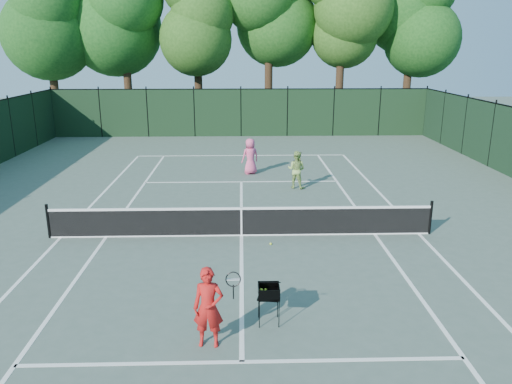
{
  "coord_description": "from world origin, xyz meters",
  "views": [
    {
      "loc": [
        0.03,
        -14.3,
        5.52
      ],
      "look_at": [
        0.47,
        1.0,
        1.1
      ],
      "focal_mm": 35.0,
      "sensor_mm": 36.0,
      "label": 1
    }
  ],
  "objects_px": {
    "ball_hopper": "(269,292)",
    "loose_ball_midcourt": "(271,244)",
    "coach": "(209,307)",
    "player_pink": "(250,156)",
    "player_green": "(296,170)"
  },
  "relations": [
    {
      "from": "player_pink",
      "to": "loose_ball_midcourt",
      "type": "bearing_deg",
      "value": 69.09
    },
    {
      "from": "player_pink",
      "to": "loose_ball_midcourt",
      "type": "distance_m",
      "value": 8.66
    },
    {
      "from": "player_pink",
      "to": "loose_ball_midcourt",
      "type": "relative_size",
      "value": 23.93
    },
    {
      "from": "loose_ball_midcourt",
      "to": "coach",
      "type": "bearing_deg",
      "value": -106.3
    },
    {
      "from": "player_pink",
      "to": "loose_ball_midcourt",
      "type": "xyz_separation_m",
      "value": [
        0.44,
        -8.61,
        -0.78
      ]
    },
    {
      "from": "ball_hopper",
      "to": "loose_ball_midcourt",
      "type": "xyz_separation_m",
      "value": [
        0.29,
        4.27,
        -0.67
      ]
    },
    {
      "from": "player_pink",
      "to": "player_green",
      "type": "distance_m",
      "value": 3.07
    },
    {
      "from": "coach",
      "to": "loose_ball_midcourt",
      "type": "relative_size",
      "value": 23.51
    },
    {
      "from": "player_pink",
      "to": "loose_ball_midcourt",
      "type": "height_order",
      "value": "player_pink"
    },
    {
      "from": "player_green",
      "to": "ball_hopper",
      "type": "bearing_deg",
      "value": 106.29
    },
    {
      "from": "ball_hopper",
      "to": "loose_ball_midcourt",
      "type": "bearing_deg",
      "value": 95.75
    },
    {
      "from": "coach",
      "to": "player_pink",
      "type": "height_order",
      "value": "player_pink"
    },
    {
      "from": "coach",
      "to": "player_pink",
      "type": "distance_m",
      "value": 13.7
    },
    {
      "from": "player_pink",
      "to": "ball_hopper",
      "type": "bearing_deg",
      "value": 66.83
    },
    {
      "from": "coach",
      "to": "player_pink",
      "type": "relative_size",
      "value": 0.98
    }
  ]
}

